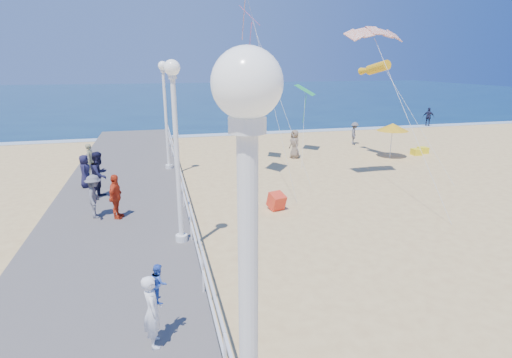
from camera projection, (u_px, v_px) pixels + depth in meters
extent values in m
plane|color=#E9C47A|center=(342.00, 235.00, 13.56)|extent=(160.00, 160.00, 0.00)
cube|color=#0C2C4A|center=(186.00, 95.00, 74.05)|extent=(160.00, 90.00, 0.05)
cube|color=white|center=(230.00, 134.00, 32.63)|extent=(160.00, 1.20, 0.04)
cube|color=slate|center=(108.00, 255.00, 11.73)|extent=(5.00, 44.00, 0.40)
cube|color=white|center=(190.00, 208.00, 11.96)|extent=(0.05, 42.00, 0.06)
cube|color=white|center=(191.00, 223.00, 12.10)|extent=(0.05, 42.00, 0.04)
sphere|color=white|center=(247.00, 83.00, 2.38)|extent=(0.44, 0.44, 0.44)
cylinder|color=white|center=(182.00, 238.00, 12.15)|extent=(0.36, 0.36, 0.20)
cylinder|color=white|center=(177.00, 163.00, 11.50)|extent=(0.14, 0.14, 4.70)
sphere|color=white|center=(172.00, 68.00, 10.76)|extent=(0.44, 0.44, 0.44)
cylinder|color=white|center=(169.00, 167.00, 20.53)|extent=(0.36, 0.36, 0.20)
cylinder|color=white|center=(166.00, 121.00, 19.87)|extent=(0.14, 0.14, 4.70)
sphere|color=white|center=(163.00, 66.00, 19.13)|extent=(0.44, 0.44, 0.44)
imported|color=white|center=(152.00, 311.00, 7.50)|extent=(0.40, 0.57, 1.47)
imported|color=blue|center=(159.00, 282.00, 7.54)|extent=(0.32, 0.39, 0.76)
imported|color=slate|center=(95.00, 196.00, 13.85)|extent=(0.57, 0.99, 1.54)
imported|color=red|center=(116.00, 197.00, 13.76)|extent=(0.64, 0.99, 1.58)
imported|color=#1C1A3A|center=(85.00, 171.00, 17.29)|extent=(0.47, 0.71, 1.44)
imported|color=#7F7D57|center=(91.00, 159.00, 19.20)|extent=(0.50, 0.63, 1.52)
imported|color=#171733|center=(100.00, 175.00, 15.94)|extent=(1.01, 1.11, 1.87)
imported|color=#5C5B60|center=(354.00, 133.00, 28.47)|extent=(1.02, 1.19, 1.60)
imported|color=#1C1F3E|center=(429.00, 117.00, 36.66)|extent=(1.07, 0.90, 1.72)
imported|color=#7C6955|center=(295.00, 144.00, 24.32)|extent=(0.75, 0.96, 1.75)
cube|color=red|center=(276.00, 203.00, 15.82)|extent=(0.73, 0.84, 0.74)
cylinder|color=white|center=(391.00, 144.00, 24.35)|extent=(0.05, 0.05, 1.80)
cone|color=gold|center=(393.00, 127.00, 24.07)|extent=(1.90, 1.90, 0.45)
cube|color=yellow|center=(416.00, 152.00, 25.32)|extent=(0.55, 0.55, 0.40)
cube|color=yellow|center=(423.00, 150.00, 25.82)|extent=(0.55, 0.55, 0.40)
cylinder|color=gold|center=(378.00, 68.00, 22.81)|extent=(1.00, 2.65, 1.07)
cube|color=#EF5893|center=(250.00, 16.00, 20.30)|extent=(1.33, 1.51, 0.86)
cube|color=green|center=(305.00, 90.00, 25.04)|extent=(1.68, 1.73, 0.65)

